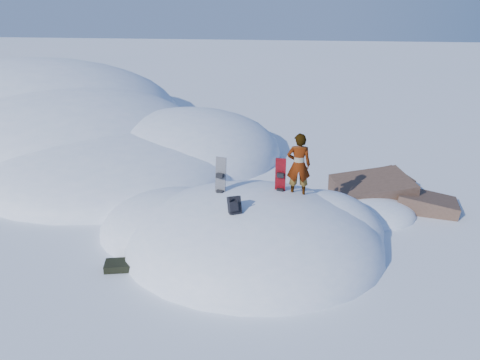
# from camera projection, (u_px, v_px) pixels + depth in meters

# --- Properties ---
(ground) EXTENTS (120.00, 120.00, 0.00)m
(ground) POSITION_uv_depth(u_px,v_px,m) (252.00, 246.00, 12.60)
(ground) COLOR white
(ground) RESTS_ON ground
(snow_mound) EXTENTS (8.00, 6.00, 3.00)m
(snow_mound) POSITION_uv_depth(u_px,v_px,m) (247.00, 241.00, 12.84)
(snow_mound) COLOR white
(snow_mound) RESTS_ON ground
(snow_ridge) EXTENTS (21.50, 18.50, 6.40)m
(snow_ridge) POSITION_uv_depth(u_px,v_px,m) (59.00, 133.00, 22.82)
(snow_ridge) COLOR white
(snow_ridge) RESTS_ON ground
(rock_outcrop) EXTENTS (4.68, 4.41, 1.68)m
(rock_outcrop) POSITION_uv_depth(u_px,v_px,m) (377.00, 205.00, 14.96)
(rock_outcrop) COLOR brown
(rock_outcrop) RESTS_ON ground
(snowboard_red) EXTENTS (0.28, 0.16, 1.49)m
(snowboard_red) POSITION_uv_depth(u_px,v_px,m) (280.00, 184.00, 12.40)
(snowboard_red) COLOR #B80915
(snowboard_red) RESTS_ON snow_mound
(snowboard_dark) EXTENTS (0.33, 0.28, 1.55)m
(snowboard_dark) POSITION_uv_depth(u_px,v_px,m) (220.00, 185.00, 12.31)
(snowboard_dark) COLOR black
(snowboard_dark) RESTS_ON snow_mound
(backpack) EXTENTS (0.41, 0.47, 0.50)m
(backpack) POSITION_uv_depth(u_px,v_px,m) (234.00, 205.00, 11.21)
(backpack) COLOR black
(backpack) RESTS_ON snow_mound
(gear_pile) EXTENTS (0.90, 0.69, 0.24)m
(gear_pile) POSITION_uv_depth(u_px,v_px,m) (121.00, 264.00, 11.52)
(gear_pile) COLOR black
(gear_pile) RESTS_ON ground
(person) EXTENTS (0.64, 0.43, 1.71)m
(person) POSITION_uv_depth(u_px,v_px,m) (299.00, 165.00, 12.17)
(person) COLOR slate
(person) RESTS_ON snow_mound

